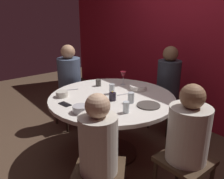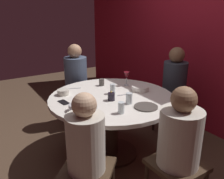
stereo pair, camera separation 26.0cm
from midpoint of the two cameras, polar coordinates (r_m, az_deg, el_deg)
ground_plane at (r=2.97m, az=2.59°, el=-15.15°), size 8.00×8.00×0.00m
back_wall at (r=3.55m, az=23.37°, el=11.61°), size 6.00×0.10×2.60m
dining_table at (r=2.68m, az=2.78°, el=-4.56°), size 1.40×1.40×0.74m
seated_diner_left at (r=3.42m, az=-6.59°, el=3.16°), size 0.40×0.40×1.20m
seated_diner_back at (r=3.27m, az=17.10°, el=1.70°), size 0.40×0.40×1.20m
seated_diner_right at (r=2.00m, az=19.74°, el=-11.12°), size 0.40×0.40×1.13m
seated_diner_front_right at (r=1.83m, az=-2.23°, el=-13.33°), size 0.57×0.57×1.11m
candle_holder at (r=2.50m, az=2.80°, el=-1.76°), size 0.08×0.08×0.11m
wine_glass at (r=2.98m, az=6.07°, el=3.35°), size 0.08×0.08×0.18m
dinner_plate at (r=2.38m, az=11.34°, el=-4.18°), size 0.24×0.24×0.01m
cell_phone at (r=2.48m, az=-8.68°, el=-3.13°), size 0.15×0.09×0.01m
bowl_serving_large at (r=2.26m, az=-5.40°, el=-4.45°), size 0.15×0.15×0.07m
bowl_salad_center at (r=2.84m, az=9.48°, el=0.27°), size 0.21×0.21×0.06m
bowl_small_white at (r=2.69m, az=-9.06°, el=-0.70°), size 0.13×0.13×0.06m
cup_near_candle at (r=2.69m, az=2.93°, el=0.10°), size 0.06×0.06×0.12m
cup_by_left_diner at (r=2.10m, az=-1.00°, el=-5.44°), size 0.07×0.07×0.12m
cup_by_right_diner at (r=2.20m, az=5.63°, el=-4.48°), size 0.06×0.06×0.11m
cup_center_front at (r=2.97m, az=-0.04°, el=1.72°), size 0.07×0.07×0.09m
cup_far_edge at (r=2.43m, az=7.23°, el=-2.20°), size 0.07×0.07×0.11m
fork_near_plate at (r=2.89m, az=-6.81°, el=0.23°), size 0.08×0.17×0.01m
knife_near_plate at (r=2.68m, az=5.96°, el=-1.28°), size 0.06×0.18×0.01m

